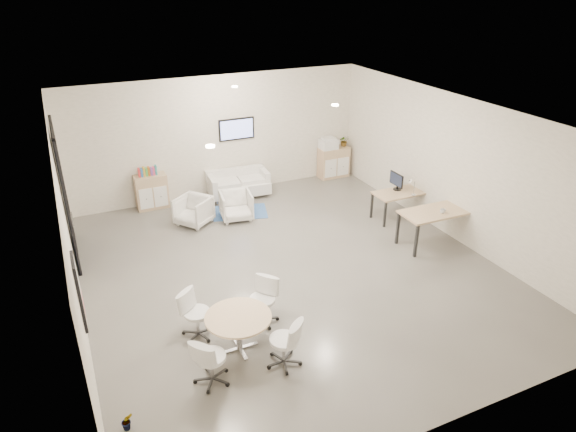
{
  "coord_description": "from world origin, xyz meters",
  "views": [
    {
      "loc": [
        -3.84,
        -8.2,
        5.56
      ],
      "look_at": [
        0.14,
        0.4,
        1.02
      ],
      "focal_mm": 32.0,
      "sensor_mm": 36.0,
      "label": 1
    }
  ],
  "objects_px": {
    "round_table": "(238,321)",
    "sideboard_right": "(334,162)",
    "sideboard_left": "(152,192)",
    "loveseat": "(238,184)",
    "armchair_right": "(236,204)",
    "armchair_left": "(193,209)",
    "desk_rear": "(400,194)",
    "desk_front": "(435,214)"
  },
  "relations": [
    {
      "from": "armchair_left",
      "to": "desk_rear",
      "type": "height_order",
      "value": "armchair_left"
    },
    {
      "from": "sideboard_right",
      "to": "armchair_left",
      "type": "relative_size",
      "value": 1.18
    },
    {
      "from": "armchair_right",
      "to": "desk_front",
      "type": "xyz_separation_m",
      "value": [
        3.55,
        -3.05,
        0.34
      ]
    },
    {
      "from": "sideboard_left",
      "to": "desk_rear",
      "type": "xyz_separation_m",
      "value": [
        5.42,
        -3.17,
        0.18
      ]
    },
    {
      "from": "round_table",
      "to": "desk_front",
      "type": "bearing_deg",
      "value": 16.93
    },
    {
      "from": "sideboard_right",
      "to": "desk_rear",
      "type": "bearing_deg",
      "value": -88.38
    },
    {
      "from": "desk_front",
      "to": "round_table",
      "type": "distance_m",
      "value": 5.39
    },
    {
      "from": "sideboard_left",
      "to": "desk_rear",
      "type": "distance_m",
      "value": 6.28
    },
    {
      "from": "sideboard_right",
      "to": "armchair_left",
      "type": "height_order",
      "value": "sideboard_right"
    },
    {
      "from": "armchair_right",
      "to": "round_table",
      "type": "xyz_separation_m",
      "value": [
        -1.6,
        -4.62,
        0.18
      ]
    },
    {
      "from": "round_table",
      "to": "sideboard_left",
      "type": "bearing_deg",
      "value": 91.34
    },
    {
      "from": "armchair_left",
      "to": "loveseat",
      "type": "bearing_deg",
      "value": 88.78
    },
    {
      "from": "sideboard_left",
      "to": "armchair_right",
      "type": "relative_size",
      "value": 1.17
    },
    {
      "from": "sideboard_left",
      "to": "armchair_right",
      "type": "height_order",
      "value": "sideboard_left"
    },
    {
      "from": "sideboard_right",
      "to": "desk_front",
      "type": "relative_size",
      "value": 0.58
    },
    {
      "from": "loveseat",
      "to": "desk_front",
      "type": "relative_size",
      "value": 1.08
    },
    {
      "from": "sideboard_left",
      "to": "loveseat",
      "type": "relative_size",
      "value": 0.53
    },
    {
      "from": "desk_front",
      "to": "sideboard_left",
      "type": "bearing_deg",
      "value": 140.43
    },
    {
      "from": "sideboard_right",
      "to": "sideboard_left",
      "type": "bearing_deg",
      "value": 179.88
    },
    {
      "from": "loveseat",
      "to": "desk_front",
      "type": "bearing_deg",
      "value": -50.86
    },
    {
      "from": "armchair_right",
      "to": "round_table",
      "type": "bearing_deg",
      "value": -100.43
    },
    {
      "from": "sideboard_left",
      "to": "loveseat",
      "type": "distance_m",
      "value": 2.29
    },
    {
      "from": "sideboard_left",
      "to": "armchair_left",
      "type": "bearing_deg",
      "value": -62.47
    },
    {
      "from": "loveseat",
      "to": "desk_rear",
      "type": "height_order",
      "value": "loveseat"
    },
    {
      "from": "sideboard_right",
      "to": "desk_rear",
      "type": "height_order",
      "value": "sideboard_right"
    },
    {
      "from": "armchair_left",
      "to": "armchair_right",
      "type": "distance_m",
      "value": 1.04
    },
    {
      "from": "sideboard_left",
      "to": "desk_front",
      "type": "relative_size",
      "value": 0.57
    },
    {
      "from": "sideboard_right",
      "to": "armchair_right",
      "type": "relative_size",
      "value": 1.17
    },
    {
      "from": "armchair_left",
      "to": "round_table",
      "type": "xyz_separation_m",
      "value": [
        -0.57,
        -4.78,
        0.18
      ]
    },
    {
      "from": "sideboard_left",
      "to": "armchair_right",
      "type": "xyz_separation_m",
      "value": [
        1.74,
        -1.53,
        -0.06
      ]
    },
    {
      "from": "loveseat",
      "to": "round_table",
      "type": "relative_size",
      "value": 1.58
    },
    {
      "from": "sideboard_left",
      "to": "round_table",
      "type": "xyz_separation_m",
      "value": [
        0.14,
        -6.16,
        0.12
      ]
    },
    {
      "from": "sideboard_left",
      "to": "armchair_right",
      "type": "bearing_deg",
      "value": -41.3
    },
    {
      "from": "sideboard_right",
      "to": "round_table",
      "type": "relative_size",
      "value": 0.84
    },
    {
      "from": "round_table",
      "to": "armchair_left",
      "type": "bearing_deg",
      "value": 83.21
    },
    {
      "from": "loveseat",
      "to": "armchair_left",
      "type": "relative_size",
      "value": 2.21
    },
    {
      "from": "sideboard_left",
      "to": "desk_front",
      "type": "bearing_deg",
      "value": -40.89
    },
    {
      "from": "sideboard_left",
      "to": "desk_rear",
      "type": "bearing_deg",
      "value": -30.28
    },
    {
      "from": "sideboard_right",
      "to": "desk_front",
      "type": "distance_m",
      "value": 4.58
    },
    {
      "from": "round_table",
      "to": "sideboard_right",
      "type": "bearing_deg",
      "value": 49.83
    },
    {
      "from": "sideboard_right",
      "to": "desk_front",
      "type": "height_order",
      "value": "sideboard_right"
    },
    {
      "from": "armchair_left",
      "to": "round_table",
      "type": "distance_m",
      "value": 4.82
    }
  ]
}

